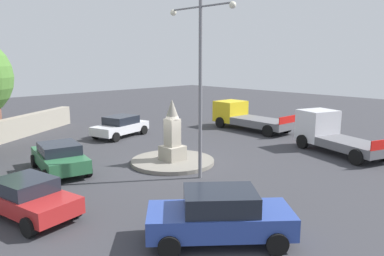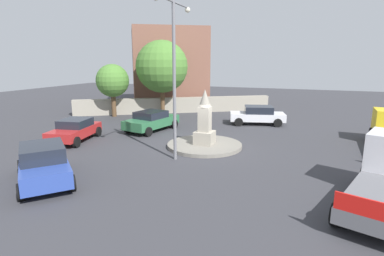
# 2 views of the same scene
# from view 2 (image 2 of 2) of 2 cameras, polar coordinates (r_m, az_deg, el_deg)

# --- Properties ---
(ground_plane) EXTENTS (80.00, 80.00, 0.00)m
(ground_plane) POSITION_cam_2_polar(r_m,az_deg,el_deg) (17.95, 2.33, -3.51)
(ground_plane) COLOR #38383D
(traffic_island) EXTENTS (4.33, 4.33, 0.20)m
(traffic_island) POSITION_cam_2_polar(r_m,az_deg,el_deg) (17.92, 2.33, -3.21)
(traffic_island) COLOR gray
(traffic_island) RESTS_ON ground
(monument) EXTENTS (1.06, 1.06, 3.15)m
(monument) POSITION_cam_2_polar(r_m,az_deg,el_deg) (17.59, 2.37, 1.17)
(monument) COLOR #9E9687
(monument) RESTS_ON traffic_island
(streetlamp) EXTENTS (3.79, 0.28, 8.04)m
(streetlamp) POSITION_cam_2_polar(r_m,az_deg,el_deg) (14.99, -3.35, 12.15)
(streetlamp) COLOR slate
(streetlamp) RESTS_ON ground
(car_green_parked_right) EXTENTS (4.50, 2.74, 1.41)m
(car_green_parked_right) POSITION_cam_2_polar(r_m,az_deg,el_deg) (22.05, -7.52, 1.39)
(car_green_parked_right) COLOR #2D6B42
(car_green_parked_right) RESTS_ON ground
(car_blue_parked_left) EXTENTS (4.14, 4.40, 1.59)m
(car_blue_parked_left) POSITION_cam_2_polar(r_m,az_deg,el_deg) (14.08, -25.83, -5.87)
(car_blue_parked_left) COLOR #2D479E
(car_blue_parked_left) RESTS_ON ground
(car_white_approaching) EXTENTS (2.84, 4.48, 1.43)m
(car_white_approaching) POSITION_cam_2_polar(r_m,az_deg,el_deg) (24.60, 12.07, 2.41)
(car_white_approaching) COLOR silver
(car_white_approaching) RESTS_ON ground
(car_red_passing) EXTENTS (4.11, 2.54, 1.37)m
(car_red_passing) POSITION_cam_2_polar(r_m,az_deg,el_deg) (20.43, -20.89, -0.28)
(car_red_passing) COLOR #B22323
(car_red_passing) RESTS_ON ground
(stone_boundary_wall) EXTENTS (10.47, 16.21, 1.43)m
(stone_boundary_wall) POSITION_cam_2_polar(r_m,az_deg,el_deg) (29.52, -3.11, 4.25)
(stone_boundary_wall) COLOR #9E9687
(stone_boundary_wall) RESTS_ON ground
(corner_building) EXTENTS (11.04, 10.82, 8.22)m
(corner_building) POSITION_cam_2_polar(r_m,az_deg,el_deg) (34.81, -4.49, 11.10)
(corner_building) COLOR brown
(corner_building) RESTS_ON ground
(tree_near_wall) EXTENTS (4.65, 4.65, 6.70)m
(tree_near_wall) POSITION_cam_2_polar(r_m,az_deg,el_deg) (28.07, -5.61, 11.25)
(tree_near_wall) COLOR brown
(tree_near_wall) RESTS_ON ground
(tree_mid_cluster) EXTENTS (2.86, 2.86, 4.61)m
(tree_mid_cluster) POSITION_cam_2_polar(r_m,az_deg,el_deg) (28.04, -14.53, 8.44)
(tree_mid_cluster) COLOR brown
(tree_mid_cluster) RESTS_ON ground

